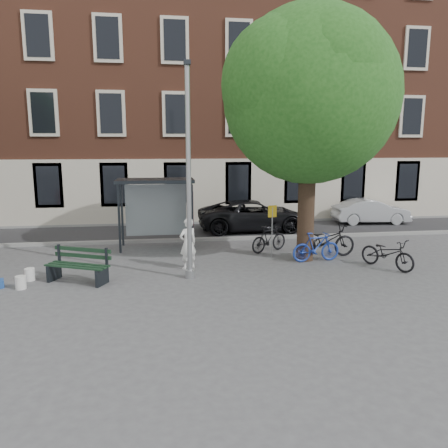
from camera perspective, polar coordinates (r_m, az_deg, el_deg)
ground at (r=13.00m, az=-4.45°, el=-7.03°), size 90.00×90.00×0.00m
road at (r=19.78m, az=-5.78°, el=-1.02°), size 40.00×4.00×0.01m
curb_near at (r=17.81m, az=-5.51°, el=-2.09°), size 40.00×0.25×0.12m
curb_far at (r=21.74m, az=-6.01°, el=0.15°), size 40.00×0.25×0.12m
building_row at (r=25.59m, az=-6.67°, el=17.25°), size 30.00×8.00×14.00m
lamppost at (r=12.46m, az=-4.63°, el=5.30°), size 0.28×0.35×6.11m
tree_right at (r=14.68m, az=11.40°, el=16.95°), size 5.76×5.60×8.20m
bus_shelter at (r=16.61m, az=-7.57°, el=3.47°), size 2.85×1.45×2.62m
painter at (r=13.75m, az=-4.73°, el=-2.57°), size 0.70×0.61×1.62m
bench at (r=13.15m, az=-18.47°, el=-5.35°), size 1.92×1.30×0.95m
bike_a at (r=15.58m, az=13.09°, el=-2.16°), size 2.26×0.96×1.15m
bike_b at (r=14.94m, az=11.95°, el=-2.94°), size 1.70×0.62×1.00m
bike_c at (r=14.76m, az=20.56°, el=-3.60°), size 1.47×1.93×0.97m
bike_d at (r=16.03m, az=5.90°, el=-1.91°), size 1.65×1.19×0.98m
car_dark at (r=19.94m, az=3.89°, el=1.13°), size 5.09×2.44×1.40m
car_silver at (r=22.93m, az=18.64°, el=1.58°), size 3.78×1.50×1.22m
bucket_a at (r=13.85m, az=-24.02°, el=-6.04°), size 0.30×0.30×0.36m
bucket_c at (r=13.17m, az=-25.02°, el=-6.94°), size 0.30×0.30×0.36m
notice_sign at (r=15.19m, az=6.31°, el=0.49°), size 0.31×0.08×1.81m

